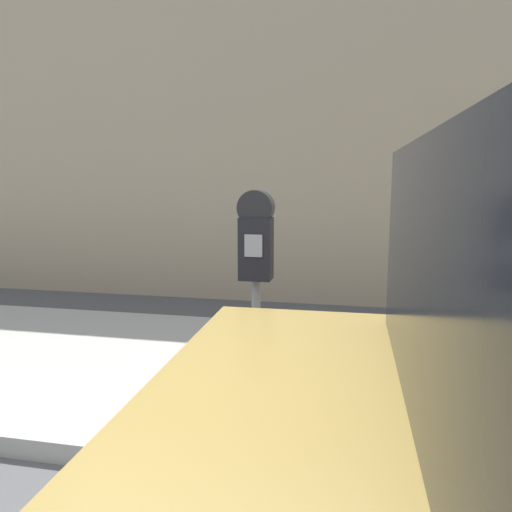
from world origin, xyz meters
TOP-DOWN VIEW (x-y plane):
  - sidewalk at (0.00, 2.20)m, footprint 24.00×2.80m
  - building_facade at (0.00, 5.13)m, footprint 24.00×0.30m
  - parking_meter at (0.01, 1.05)m, footprint 0.20×0.14m

SIDE VIEW (x-z plane):
  - sidewalk at x=0.00m, z-range 0.00..0.14m
  - parking_meter at x=0.01m, z-range 0.51..2.02m
  - building_facade at x=0.00m, z-range 0.00..5.44m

